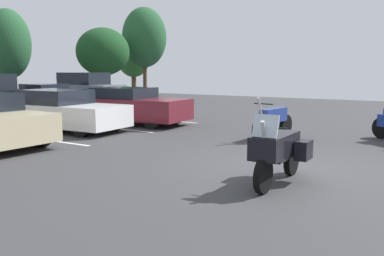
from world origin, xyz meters
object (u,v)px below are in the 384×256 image
(car_maroon, at_px, (127,106))
(car_far_navy, at_px, (47,98))
(car_white, at_px, (63,111))
(car_far_grey, at_px, (86,90))
(motorcycle_touring, at_px, (277,150))
(motorcycle_second, at_px, (273,120))

(car_maroon, distance_m, car_far_navy, 6.75)
(car_white, bearing_deg, car_far_grey, 41.18)
(motorcycle_touring, height_order, car_far_grey, car_far_grey)
(motorcycle_touring, relative_size, car_far_grey, 0.48)
(car_white, bearing_deg, car_maroon, -15.87)
(car_white, relative_size, car_maroon, 0.92)
(car_white, bearing_deg, motorcycle_second, -72.42)
(motorcycle_touring, bearing_deg, motorcycle_second, 21.71)
(motorcycle_second, distance_m, car_maroon, 6.17)
(car_white, relative_size, car_far_grey, 1.03)
(car_far_grey, bearing_deg, car_maroon, -123.01)
(motorcycle_touring, height_order, car_far_navy, car_far_navy)
(motorcycle_second, distance_m, car_white, 7.22)
(motorcycle_second, height_order, car_maroon, car_maroon)
(motorcycle_second, bearing_deg, car_far_navy, 81.52)
(motorcycle_touring, height_order, car_white, car_white)
(motorcycle_touring, xyz_separation_m, car_white, (2.69, 8.83, 0.04))
(motorcycle_second, distance_m, car_far_navy, 12.88)
(car_white, xyz_separation_m, car_far_grey, (7.01, 6.13, 0.26))
(car_far_navy, height_order, car_far_grey, car_far_grey)
(car_maroon, xyz_separation_m, car_far_navy, (1.53, 6.58, -0.02))
(motorcycle_second, height_order, car_far_grey, car_far_grey)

